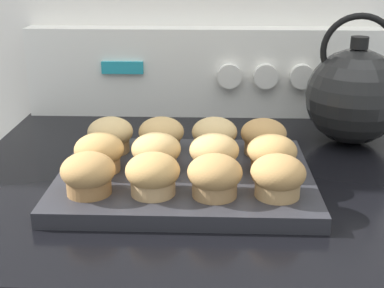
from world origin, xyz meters
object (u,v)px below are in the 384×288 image
(muffin_r0_c2, at_px, (215,176))
(muffin_r1_c0, at_px, (99,153))
(muffin_r0_c0, at_px, (88,174))
(muffin_r2_c1, at_px, (161,135))
(muffin_r0_c3, at_px, (278,176))
(muffin_r2_c0, at_px, (110,135))
(muffin_r1_c1, at_px, (156,153))
(muffin_r1_c3, at_px, (272,154))
(muffin_pan, at_px, (185,178))
(muffin_r2_c3, at_px, (264,137))
(muffin_r2_c2, at_px, (214,135))
(muffin_r0_c1, at_px, (153,174))
(tea_kettle, at_px, (355,95))
(muffin_r1_c2, at_px, (214,154))

(muffin_r0_c2, bearing_deg, muffin_r1_c0, 154.44)
(muffin_r0_c0, xyz_separation_m, muffin_r2_c1, (0.08, 0.16, 0.00))
(muffin_r0_c3, distance_m, muffin_r2_c0, 0.29)
(muffin_r1_c1, bearing_deg, muffin_r1_c3, -0.50)
(muffin_pan, xyz_separation_m, muffin_r0_c3, (0.12, -0.08, 0.04))
(muffin_pan, xyz_separation_m, muffin_r2_c3, (0.12, 0.08, 0.04))
(muffin_r0_c2, distance_m, muffin_r2_c0, 0.23)
(muffin_r0_c2, relative_size, muffin_r2_c0, 1.00)
(muffin_r0_c2, bearing_deg, muffin_r0_c3, 1.56)
(muffin_r1_c0, relative_size, muffin_r2_c3, 1.00)
(muffin_r2_c0, xyz_separation_m, muffin_r2_c1, (0.08, 0.00, 0.00))
(muffin_pan, distance_m, muffin_r2_c0, 0.15)
(muffin_pan, height_order, muffin_r2_c2, muffin_r2_c2)
(muffin_pan, height_order, muffin_r1_c1, muffin_r1_c1)
(muffin_r0_c0, relative_size, muffin_r2_c3, 1.00)
(muffin_r2_c0, bearing_deg, muffin_r0_c1, -61.79)
(tea_kettle, bearing_deg, muffin_r2_c3, -144.12)
(muffin_r0_c0, xyz_separation_m, muffin_r2_c0, (0.00, 0.16, 0.00))
(muffin_r0_c0, xyz_separation_m, muffin_r2_c2, (0.16, 0.16, 0.00))
(muffin_r1_c1, relative_size, tea_kettle, 0.31)
(muffin_r2_c0, height_order, tea_kettle, tea_kettle)
(muffin_r0_c2, bearing_deg, muffin_r1_c1, 135.21)
(muffin_r1_c1, bearing_deg, muffin_r0_c2, -44.79)
(muffin_r2_c0, bearing_deg, muffin_r1_c3, -17.34)
(muffin_r0_c1, relative_size, muffin_r1_c2, 1.00)
(muffin_pan, bearing_deg, muffin_r2_c0, 147.45)
(muffin_r0_c3, bearing_deg, muffin_r1_c2, 135.62)
(muffin_r1_c2, height_order, muffin_r2_c3, same)
(muffin_pan, relative_size, muffin_r2_c0, 5.08)
(muffin_r0_c0, bearing_deg, muffin_r2_c3, 33.27)
(muffin_r2_c0, relative_size, muffin_r2_c3, 1.00)
(muffin_r1_c0, bearing_deg, muffin_r0_c2, -25.56)
(tea_kettle, bearing_deg, muffin_r0_c1, -139.43)
(muffin_r0_c3, bearing_deg, muffin_r1_c0, 162.68)
(muffin_r0_c1, distance_m, muffin_r1_c0, 0.11)
(muffin_r0_c3, xyz_separation_m, muffin_r2_c0, (-0.24, 0.15, 0.00))
(muffin_r1_c0, distance_m, muffin_r1_c2, 0.16)
(muffin_r0_c3, bearing_deg, muffin_r2_c2, 116.72)
(muffin_r2_c3, bearing_deg, muffin_pan, -146.49)
(muffin_r2_c1, bearing_deg, muffin_r1_c1, -90.20)
(muffin_r0_c0, distance_m, muffin_r1_c1, 0.11)
(muffin_r0_c3, xyz_separation_m, muffin_r2_c2, (-0.08, 0.16, 0.00))
(muffin_r2_c0, bearing_deg, muffin_r1_c2, -25.01)
(muffin_r2_c1, distance_m, muffin_r2_c3, 0.16)
(muffin_r1_c3, bearing_deg, muffin_r2_c2, 135.00)
(muffin_r0_c0, relative_size, muffin_r2_c0, 1.00)
(muffin_r0_c0, relative_size, muffin_r1_c3, 1.00)
(muffin_r0_c2, bearing_deg, tea_kettle, 48.96)
(muffin_pan, bearing_deg, muffin_r0_c1, -116.10)
(muffin_r1_c3, distance_m, muffin_r2_c2, 0.11)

